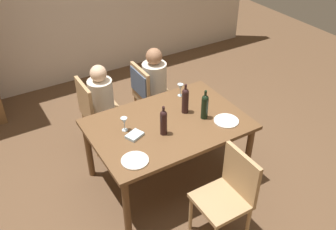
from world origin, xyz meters
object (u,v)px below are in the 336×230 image
object	(u,v)px
chair_near	(229,192)
wine_bottle_short_olive	(205,106)
dining_table	(168,129)
wine_glass_near_left	(180,88)
dinner_plate_guest_left	(226,121)
dinner_plate_host	(135,160)
person_man_bearded	(104,100)
wine_bottle_dark_red	(185,100)
person_woman_host	(156,83)
chair_far_left	(96,110)
chair_far_right	(146,90)
wine_bottle_tall_green	(164,122)
wine_glass_centre	(124,121)

from	to	relation	value
chair_near	wine_bottle_short_olive	distance (m)	0.93
dining_table	wine_glass_near_left	distance (m)	0.58
dining_table	dinner_plate_guest_left	xyz separation A→B (m)	(0.53, -0.29, 0.09)
wine_bottle_short_olive	dinner_plate_host	distance (m)	0.97
person_man_bearded	wine_bottle_dark_red	world-z (taller)	person_man_bearded
person_woman_host	wine_glass_near_left	size ratio (longest dim) A/B	7.58
dinner_plate_guest_left	dining_table	bearing A→B (deg)	151.59
chair_far_left	wine_bottle_short_olive	world-z (taller)	wine_bottle_short_olive
wine_bottle_dark_red	wine_bottle_short_olive	xyz separation A→B (m)	(0.11, -0.19, -0.01)
dining_table	chair_far_right	bearing A→B (deg)	75.70
person_man_bearded	dining_table	bearing A→B (deg)	19.86
wine_bottle_tall_green	chair_far_right	bearing A→B (deg)	70.95
chair_far_right	wine_glass_centre	distance (m)	1.08
chair_near	wine_glass_centre	distance (m)	1.21
chair_near	wine_glass_near_left	world-z (taller)	chair_near
wine_bottle_dark_red	wine_glass_near_left	size ratio (longest dim) A/B	2.27
chair_near	person_man_bearded	bearing A→B (deg)	12.83
wine_bottle_short_olive	dinner_plate_guest_left	world-z (taller)	wine_bottle_short_olive
chair_far_left	wine_bottle_dark_red	xyz separation A→B (m)	(0.71, -0.85, 0.37)
wine_bottle_dark_red	wine_glass_centre	world-z (taller)	wine_bottle_dark_red
person_woman_host	wine_glass_near_left	xyz separation A→B (m)	(0.01, -0.54, 0.20)
dining_table	chair_far_right	world-z (taller)	chair_far_right
dinner_plate_host	wine_bottle_tall_green	bearing A→B (deg)	26.75
person_man_bearded	wine_glass_near_left	world-z (taller)	person_man_bearded
person_woman_host	person_man_bearded	size ratio (longest dim) A/B	1.03
dinner_plate_host	chair_far_right	bearing A→B (deg)	58.09
dining_table	chair_near	size ratio (longest dim) A/B	1.74
chair_far_left	wine_glass_near_left	world-z (taller)	chair_far_left
wine_bottle_tall_green	wine_glass_centre	size ratio (longest dim) A/B	2.14
wine_bottle_dark_red	dinner_plate_host	distance (m)	0.93
chair_far_left	dinner_plate_guest_left	size ratio (longest dim) A/B	3.57
chair_near	dinner_plate_host	size ratio (longest dim) A/B	3.65
chair_far_left	dinner_plate_host	distance (m)	1.29
wine_glass_centre	dinner_plate_host	size ratio (longest dim) A/B	0.59
chair_far_left	wine_bottle_dark_red	bearing A→B (deg)	39.84
chair_far_left	wine_glass_centre	size ratio (longest dim) A/B	6.17
chair_far_left	wine_bottle_short_olive	size ratio (longest dim) A/B	2.79
wine_bottle_short_olive	dinner_plate_host	xyz separation A→B (m)	(-0.93, -0.23, -0.14)
chair_near	person_man_bearded	world-z (taller)	person_man_bearded
wine_bottle_tall_green	wine_glass_centre	distance (m)	0.40
person_woman_host	person_man_bearded	distance (m)	0.72
wine_bottle_short_olive	wine_glass_near_left	distance (m)	0.50
person_man_bearded	wine_bottle_dark_red	xyz separation A→B (m)	(0.59, -0.85, 0.27)
chair_far_right	chair_near	distance (m)	1.86
chair_far_right	wine_glass_centre	xyz separation A→B (m)	(-0.67, -0.81, 0.26)
person_man_bearded	dinner_plate_host	world-z (taller)	person_man_bearded
wine_glass_centre	person_woman_host	bearing A→B (deg)	44.53
wine_bottle_dark_red	wine_glass_near_left	world-z (taller)	wine_bottle_dark_red
person_woman_host	dinner_plate_guest_left	world-z (taller)	person_woman_host
chair_near	dinner_plate_guest_left	world-z (taller)	chair_near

